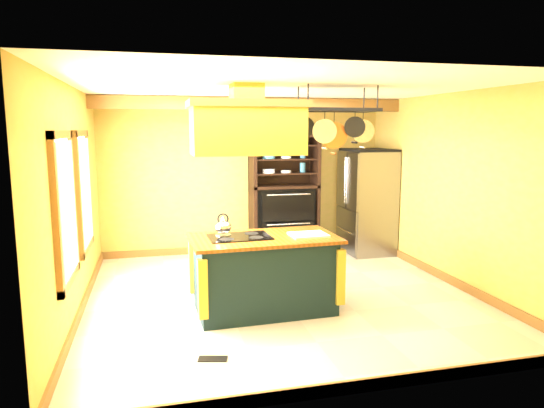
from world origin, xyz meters
name	(u,v)px	position (x,y,z in m)	size (l,w,h in m)	color
floor	(281,295)	(0.00, 0.00, 0.00)	(5.00, 5.00, 0.00)	beige
ceiling	(281,88)	(0.00, 0.00, 2.70)	(5.00, 5.00, 0.00)	white
wall_back	(245,177)	(0.00, 2.50, 1.35)	(5.00, 0.02, 2.70)	gold
wall_front	(362,236)	(0.00, -2.50, 1.35)	(5.00, 0.02, 2.70)	gold
wall_left	(74,202)	(-2.50, 0.00, 1.35)	(0.02, 5.00, 2.70)	gold
wall_right	(452,189)	(2.50, 0.00, 1.35)	(0.02, 5.00, 2.70)	gold
ceiling_beam	(254,104)	(0.00, 1.70, 2.59)	(5.00, 0.15, 0.20)	brown
window_near	(65,208)	(-2.47, -0.80, 1.40)	(0.06, 1.06, 1.56)	brown
window_far	(84,191)	(-2.47, 0.60, 1.40)	(0.06, 1.06, 1.56)	brown
kitchen_island	(264,273)	(-0.33, -0.46, 0.47)	(1.78, 1.03, 1.11)	black
range_hood	(247,126)	(-0.53, -0.46, 2.23)	(1.34, 0.75, 0.80)	gold
pot_rack	(337,119)	(0.57, -0.45, 2.31)	(1.03, 0.48, 0.74)	black
refrigerator	(367,204)	(2.09, 1.90, 0.88)	(0.78, 0.93, 1.81)	gray
hutch	(283,206)	(0.65, 2.27, 0.83)	(1.20, 0.55, 2.12)	black
floor_register	(213,359)	(-1.10, -1.60, 0.01)	(0.28, 0.12, 0.01)	black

